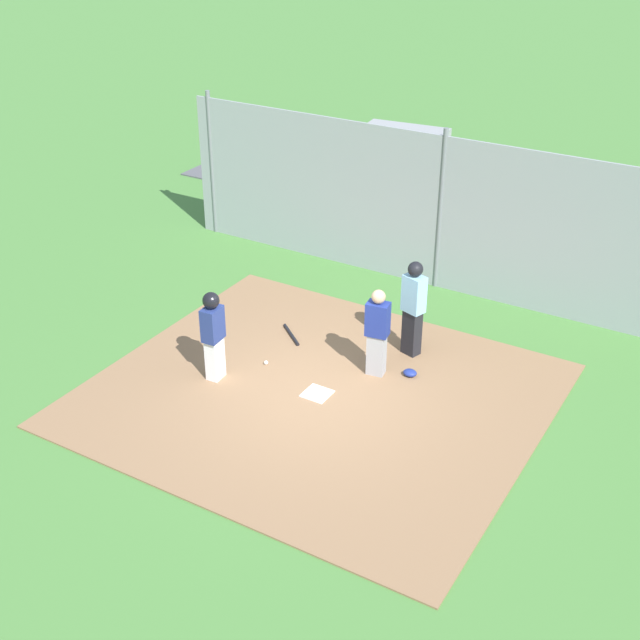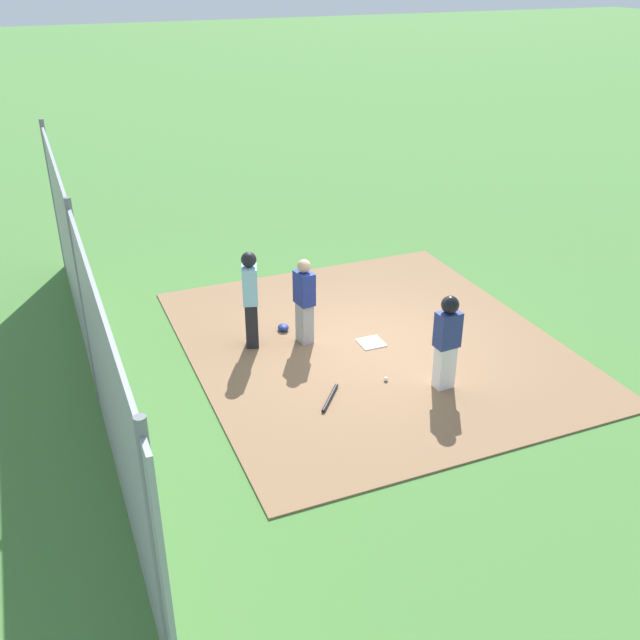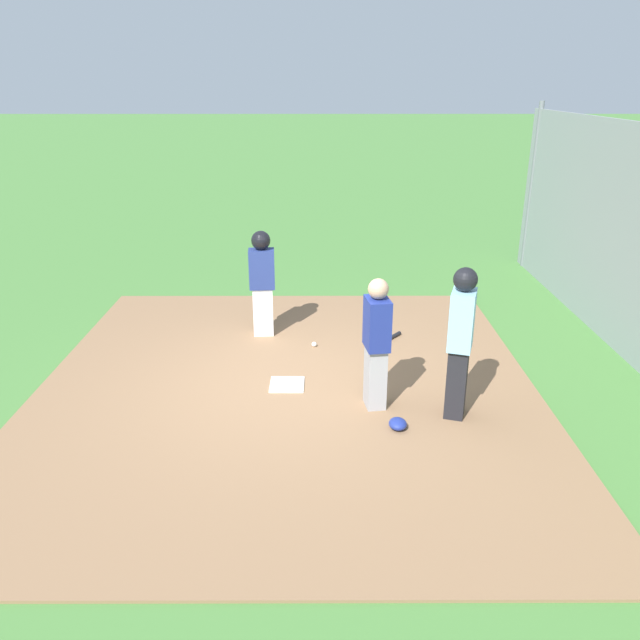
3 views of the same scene
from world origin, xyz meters
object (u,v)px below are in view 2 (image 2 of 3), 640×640
(catcher, at_px, (304,300))
(catcher_mask, at_px, (283,327))
(baseball_bat, at_px, (330,398))
(home_plate, at_px, (371,343))
(baseball, at_px, (386,379))
(umpire, at_px, (251,297))
(runner, at_px, (447,337))

(catcher, height_order, catcher_mask, catcher)
(baseball_bat, xyz_separation_m, catcher_mask, (-2.50, 0.12, 0.03))
(catcher_mask, bearing_deg, home_plate, 50.30)
(home_plate, xyz_separation_m, baseball, (1.26, -0.34, 0.03))
(catcher, distance_m, baseball, 2.10)
(baseball_bat, height_order, baseball, baseball)
(catcher, xyz_separation_m, umpire, (-0.23, -0.92, 0.12))
(runner, distance_m, baseball, 1.29)
(home_plate, xyz_separation_m, catcher, (-0.54, -1.09, 0.82))
(baseball, bearing_deg, baseball_bat, -81.62)
(catcher_mask, bearing_deg, catcher, 21.72)
(umpire, distance_m, runner, 3.52)
(baseball, bearing_deg, umpire, -140.46)
(home_plate, distance_m, baseball, 1.30)
(umpire, xyz_separation_m, catcher_mask, (-0.32, 0.70, -0.90))
(catcher, distance_m, runner, 2.76)
(home_plate, relative_size, baseball, 5.95)
(home_plate, height_order, catcher_mask, catcher_mask)
(catcher, distance_m, baseball_bat, 2.14)
(home_plate, height_order, baseball_bat, baseball_bat)
(home_plate, xyz_separation_m, runner, (1.76, 0.44, 0.92))
(home_plate, xyz_separation_m, umpire, (-0.76, -2.01, 0.95))
(catcher, height_order, baseball_bat, catcher)
(catcher_mask, bearing_deg, umpire, -65.43)
(home_plate, height_order, baseball, baseball)
(baseball_bat, relative_size, baseball, 10.58)
(home_plate, relative_size, catcher_mask, 1.83)
(catcher, bearing_deg, home_plate, -34.48)
(catcher, xyz_separation_m, baseball, (1.79, 0.74, -0.80))
(home_plate, relative_size, catcher, 0.27)
(umpire, relative_size, baseball, 24.36)
(runner, height_order, baseball, runner)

